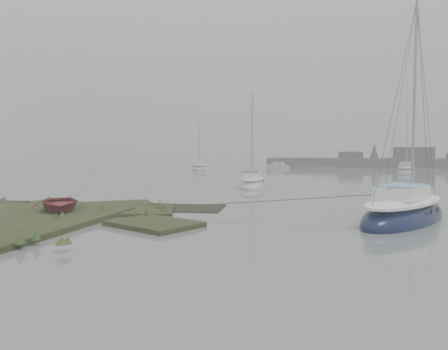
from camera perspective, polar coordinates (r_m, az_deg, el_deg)
ground at (r=47.39m, az=5.17°, el=-0.27°), size 160.00×160.00×0.00m
sailboat_main at (r=20.28m, az=22.44°, el=-4.74°), size 5.41×7.58×10.28m
sailboat_white at (r=35.30m, az=3.62°, el=-1.15°), size 2.64×6.03×8.23m
sailboat_far_a at (r=63.01m, az=-3.26°, el=0.93°), size 3.69×6.55×8.79m
sailboat_far_b at (r=57.92m, az=22.68°, el=0.45°), size 3.26×6.77×9.16m
sailboat_far_c at (r=68.97m, az=7.00°, el=1.07°), size 4.50×2.69×6.03m
dinghy at (r=21.79m, az=-20.73°, el=-3.47°), size 3.94×4.15×0.70m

